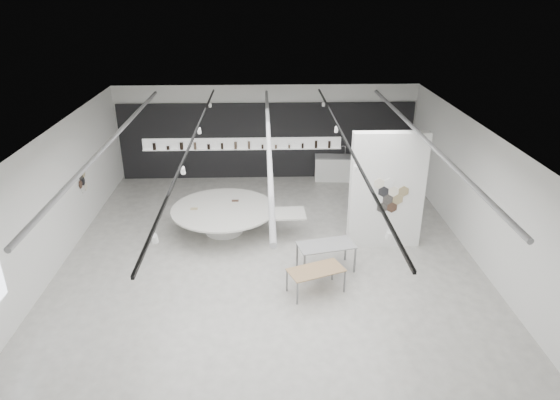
{
  "coord_description": "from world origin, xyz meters",
  "views": [
    {
      "loc": [
        -0.13,
        -12.51,
        7.53
      ],
      "look_at": [
        0.33,
        1.2,
        1.46
      ],
      "focal_mm": 32.0,
      "sensor_mm": 36.0,
      "label": 1
    }
  ],
  "objects_px": {
    "display_island": "(226,217)",
    "sample_table_stone": "(326,247)",
    "partition_column": "(387,191)",
    "kitchen_counter": "(336,168)",
    "sample_table_wood": "(316,271)"
  },
  "relations": [
    {
      "from": "partition_column",
      "to": "sample_table_wood",
      "type": "height_order",
      "value": "partition_column"
    },
    {
      "from": "display_island",
      "to": "partition_column",
      "type": "bearing_deg",
      "value": -13.03
    },
    {
      "from": "display_island",
      "to": "sample_table_wood",
      "type": "height_order",
      "value": "display_island"
    },
    {
      "from": "display_island",
      "to": "kitchen_counter",
      "type": "height_order",
      "value": "kitchen_counter"
    },
    {
      "from": "display_island",
      "to": "sample_table_stone",
      "type": "height_order",
      "value": "display_island"
    },
    {
      "from": "partition_column",
      "to": "sample_table_wood",
      "type": "distance_m",
      "value": 3.61
    },
    {
      "from": "display_island",
      "to": "sample_table_stone",
      "type": "bearing_deg",
      "value": -40.73
    },
    {
      "from": "kitchen_counter",
      "to": "sample_table_wood",
      "type": "bearing_deg",
      "value": -96.73
    },
    {
      "from": "partition_column",
      "to": "sample_table_wood",
      "type": "xyz_separation_m",
      "value": [
        -2.32,
        -2.5,
        -1.18
      ]
    },
    {
      "from": "kitchen_counter",
      "to": "display_island",
      "type": "bearing_deg",
      "value": -128.17
    },
    {
      "from": "display_island",
      "to": "kitchen_counter",
      "type": "xyz_separation_m",
      "value": [
        4.21,
        4.51,
        -0.04
      ]
    },
    {
      "from": "display_island",
      "to": "kitchen_counter",
      "type": "distance_m",
      "value": 6.17
    },
    {
      "from": "display_island",
      "to": "sample_table_stone",
      "type": "xyz_separation_m",
      "value": [
        2.95,
        -2.42,
        0.18
      ]
    },
    {
      "from": "sample_table_wood",
      "to": "kitchen_counter",
      "type": "height_order",
      "value": "kitchen_counter"
    },
    {
      "from": "partition_column",
      "to": "kitchen_counter",
      "type": "xyz_separation_m",
      "value": [
        -0.68,
        5.51,
        -1.29
      ]
    }
  ]
}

